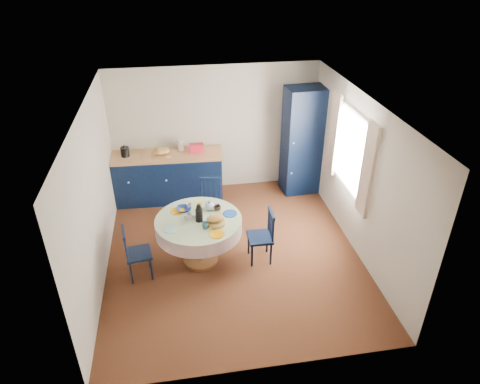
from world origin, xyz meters
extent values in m
plane|color=black|center=(0.00, 0.00, 0.00)|extent=(4.50, 4.50, 0.00)
plane|color=white|center=(0.00, 0.00, 2.50)|extent=(4.50, 4.50, 0.00)
cube|color=beige|center=(0.00, 2.25, 1.25)|extent=(4.00, 0.02, 2.50)
cube|color=beige|center=(-2.00, 0.00, 1.25)|extent=(0.02, 4.50, 2.50)
cube|color=beige|center=(2.00, 0.00, 1.25)|extent=(0.02, 4.50, 2.50)
plane|color=white|center=(2.00, 0.30, 1.50)|extent=(0.00, 1.20, 1.20)
cube|color=#ECE3C7|center=(1.92, -0.40, 1.55)|extent=(0.05, 0.34, 1.45)
cube|color=#ECE3C7|center=(1.92, 1.00, 1.55)|extent=(0.05, 0.34, 1.45)
cube|color=black|center=(-1.00, 1.90, 0.46)|extent=(2.11, 0.72, 0.92)
cube|color=tan|center=(-1.00, 1.90, 0.94)|extent=(2.17, 0.76, 0.04)
cube|color=#AE192D|center=(-0.40, 1.90, 1.04)|extent=(0.27, 0.15, 0.16)
cube|color=tan|center=(-1.07, 1.87, 0.97)|extent=(0.35, 0.25, 0.02)
ellipsoid|color=#B08444|center=(-1.07, 1.87, 1.04)|extent=(0.31, 0.20, 0.13)
cylinder|color=silver|center=(-0.69, 2.02, 1.07)|extent=(0.12, 0.12, 0.22)
cube|color=black|center=(1.66, 1.85, 1.06)|extent=(0.78, 0.58, 2.12)
cylinder|color=white|center=(1.37, 1.58, 1.17)|extent=(0.04, 0.02, 0.04)
cylinder|color=white|center=(1.37, 1.58, 0.53)|extent=(0.04, 0.02, 0.04)
cylinder|color=brown|center=(-0.54, -0.14, 0.03)|extent=(0.54, 0.54, 0.05)
cylinder|color=brown|center=(-0.54, -0.14, 0.39)|extent=(0.11, 0.11, 0.72)
cylinder|color=brown|center=(-0.54, -0.14, 0.77)|extent=(1.25, 1.25, 0.03)
cylinder|color=silver|center=(-0.54, -0.14, 0.67)|extent=(1.31, 1.31, 0.22)
cylinder|color=white|center=(-0.54, -0.14, 0.79)|extent=(1.31, 1.31, 0.01)
cylinder|color=#89C2BF|center=(-0.96, -0.34, 0.80)|extent=(0.22, 0.22, 0.01)
cylinder|color=orange|center=(-0.31, -0.57, 0.80)|extent=(0.22, 0.22, 0.01)
cylinder|color=navy|center=(-0.05, -0.07, 0.80)|extent=(0.22, 0.22, 0.01)
cylinder|color=#8BC97D|center=(-0.44, 0.25, 0.80)|extent=(0.22, 0.22, 0.01)
cylinder|color=orange|center=(-0.84, 0.13, 0.80)|extent=(0.22, 0.22, 0.01)
cylinder|color=#AA8844|center=(-0.30, -0.32, 0.82)|extent=(0.28, 0.28, 0.05)
ellipsoid|color=#B08444|center=(-0.30, -0.32, 0.90)|extent=(0.26, 0.16, 0.11)
cube|color=silver|center=(-0.63, -0.05, 0.82)|extent=(0.10, 0.07, 0.04)
cylinder|color=black|center=(-1.29, -0.46, 0.20)|extent=(0.03, 0.03, 0.39)
cylinder|color=black|center=(-1.34, -0.16, 0.20)|extent=(0.03, 0.03, 0.39)
cylinder|color=black|center=(-1.58, -0.51, 0.20)|extent=(0.03, 0.03, 0.39)
cylinder|color=black|center=(-1.63, -0.20, 0.20)|extent=(0.03, 0.03, 0.39)
cube|color=black|center=(-1.46, -0.33, 0.41)|extent=(0.42, 0.43, 0.04)
cylinder|color=black|center=(-1.60, -0.51, 0.63)|extent=(0.03, 0.03, 0.44)
cylinder|color=black|center=(-1.65, -0.20, 0.63)|extent=(0.03, 0.03, 0.44)
cube|color=black|center=(-1.62, -0.36, 0.83)|extent=(0.09, 0.35, 0.05)
cylinder|color=black|center=(-1.61, -0.44, 0.61)|extent=(0.02, 0.02, 0.37)
cylinder|color=black|center=(-1.62, -0.36, 0.61)|extent=(0.02, 0.02, 0.37)
cylinder|color=black|center=(-1.64, -0.27, 0.61)|extent=(0.02, 0.02, 0.37)
cylinder|color=black|center=(-0.46, 0.64, 0.21)|extent=(0.03, 0.03, 0.42)
cylinder|color=black|center=(-0.13, 0.59, 0.21)|extent=(0.03, 0.03, 0.42)
cylinder|color=black|center=(-0.41, 0.94, 0.21)|extent=(0.03, 0.03, 0.42)
cylinder|color=black|center=(-0.09, 0.89, 0.21)|extent=(0.03, 0.03, 0.42)
cube|color=black|center=(-0.27, 0.76, 0.44)|extent=(0.46, 0.44, 0.04)
cylinder|color=black|center=(-0.41, 0.96, 0.67)|extent=(0.03, 0.03, 0.46)
cylinder|color=black|center=(-0.08, 0.91, 0.67)|extent=(0.03, 0.03, 0.46)
cube|color=black|center=(-0.25, 0.94, 0.88)|extent=(0.37, 0.09, 0.06)
cylinder|color=black|center=(-0.33, 0.95, 0.65)|extent=(0.02, 0.02, 0.39)
cylinder|color=black|center=(-0.25, 0.94, 0.65)|extent=(0.02, 0.02, 0.39)
cylinder|color=black|center=(-0.16, 0.92, 0.65)|extent=(0.02, 0.02, 0.39)
cylinder|color=black|center=(0.25, -0.08, 0.20)|extent=(0.03, 0.03, 0.40)
cylinder|color=black|center=(0.24, -0.40, 0.20)|extent=(0.03, 0.03, 0.40)
cylinder|color=black|center=(0.55, -0.08, 0.20)|extent=(0.03, 0.03, 0.40)
cylinder|color=black|center=(0.54, -0.40, 0.20)|extent=(0.03, 0.03, 0.40)
cube|color=black|center=(0.39, -0.24, 0.42)|extent=(0.38, 0.40, 0.04)
cylinder|color=black|center=(0.57, -0.08, 0.65)|extent=(0.03, 0.03, 0.45)
cylinder|color=black|center=(0.56, -0.40, 0.65)|extent=(0.03, 0.03, 0.45)
cube|color=black|center=(0.56, -0.24, 0.85)|extent=(0.04, 0.36, 0.06)
cylinder|color=black|center=(0.56, -0.16, 0.63)|extent=(0.02, 0.02, 0.37)
cylinder|color=black|center=(0.56, -0.24, 0.63)|extent=(0.02, 0.02, 0.37)
cylinder|color=black|center=(0.56, -0.33, 0.63)|extent=(0.02, 0.02, 0.37)
imported|color=silver|center=(-0.69, -0.12, 0.84)|extent=(0.12, 0.12, 0.09)
imported|color=#326A7B|center=(-0.46, -0.39, 0.84)|extent=(0.10, 0.10, 0.10)
imported|color=black|center=(-0.23, 0.06, 0.84)|extent=(0.11, 0.11, 0.09)
imported|color=silver|center=(-0.65, 0.19, 0.84)|extent=(0.09, 0.09, 0.09)
imported|color=navy|center=(-0.74, 0.14, 0.82)|extent=(0.23, 0.23, 0.06)
camera|label=1|loc=(-0.78, -5.51, 4.40)|focal=32.00mm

